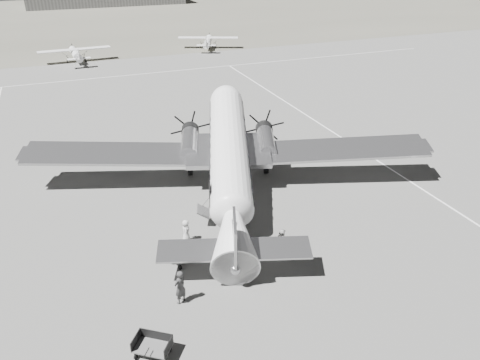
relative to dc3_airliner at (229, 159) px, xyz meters
name	(u,v)px	position (x,y,z in m)	size (l,w,h in m)	color
ground	(271,219)	(1.39, -3.90, -2.84)	(260.00, 260.00, 0.00)	slate
taxi_line_right	(419,187)	(13.39, -3.90, -2.83)	(0.15, 80.00, 0.01)	silver
taxi_line_horizon	(147,73)	(1.39, 36.10, -2.83)	(90.00, 0.15, 0.01)	silver
grass_infield	(99,18)	(1.39, 91.10, -2.83)	(260.00, 90.00, 0.01)	#605D50
dc3_airliner	(229,159)	(0.00, 0.00, 0.00)	(29.77, 20.66, 5.67)	#A8A8AA
light_plane_left	(76,55)	(-6.93, 46.34, -1.75)	(10.42, 8.45, 2.16)	white
light_plane_right	(208,42)	(14.24, 48.50, -1.80)	(10.02, 8.13, 2.08)	white
baggage_cart_near	(184,255)	(-5.03, -6.23, -2.36)	(1.67, 1.18, 0.94)	#515151
baggage_cart_far	(153,347)	(-8.11, -12.21, -2.36)	(1.67, 1.18, 0.94)	#515151
ground_crew	(180,287)	(-6.10, -9.38, -1.88)	(0.69, 0.46, 1.90)	#323232
ramp_agent	(282,242)	(0.32, -7.68, -1.97)	(0.84, 0.66, 1.74)	#AFAFAD
passenger	(186,231)	(-4.39, -4.35, -2.10)	(0.72, 0.47, 1.47)	#BABBB8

